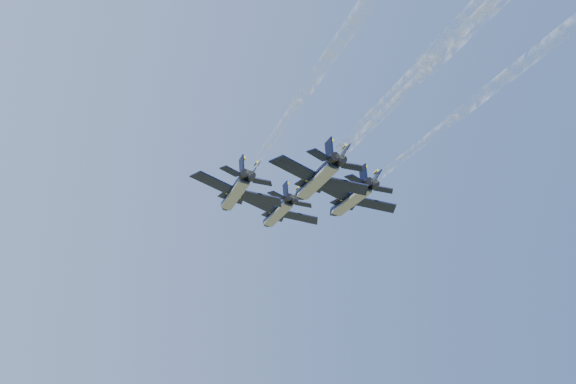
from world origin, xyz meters
TOP-DOWN VIEW (x-y plane):
  - jet_lead at (8.14, 11.03)m, footprint 12.88×18.09m
  - jet_left at (-5.49, 2.21)m, footprint 12.88×18.09m
  - jet_right at (11.27, -4.00)m, footprint 12.88×18.09m
  - jet_slot at (-0.72, -10.94)m, footprint 12.88×18.09m
  - smoke_trail_lead at (-13.97, -51.03)m, footprint 31.84×84.80m

SIDE VIEW (x-z plane):
  - jet_lead at x=8.14m, z-range 98.83..103.95m
  - jet_left at x=-5.49m, z-range 98.83..103.95m
  - jet_right at x=11.27m, z-range 98.83..103.95m
  - jet_slot at x=-0.72m, z-range 98.83..103.95m
  - smoke_trail_lead at x=-13.97m, z-range 100.05..102.80m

